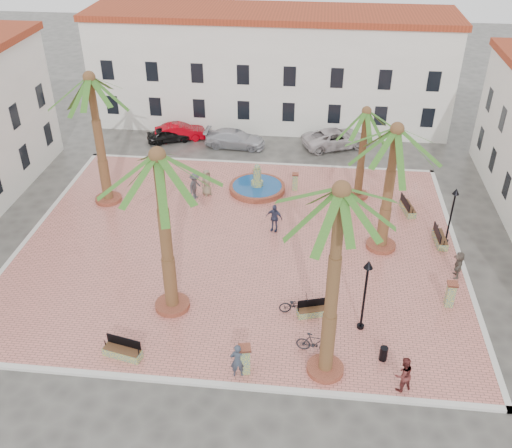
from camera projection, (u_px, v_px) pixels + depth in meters
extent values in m
plane|color=#56544F|center=(240.00, 245.00, 34.53)|extent=(120.00, 120.00, 0.00)
cube|color=#DE7D70|center=(240.00, 244.00, 34.49)|extent=(26.00, 22.00, 0.15)
cube|color=silver|center=(259.00, 164.00, 43.71)|extent=(26.30, 0.30, 0.16)
cube|color=silver|center=(206.00, 384.00, 25.26)|extent=(26.30, 0.30, 0.16)
cube|color=silver|center=(460.00, 258.00, 33.28)|extent=(0.30, 22.30, 0.16)
cube|color=silver|center=(34.00, 231.00, 35.69)|extent=(0.30, 22.30, 0.16)
cube|color=white|center=(270.00, 71.00, 48.89)|extent=(30.00, 7.00, 9.00)
cube|color=#A1371D|center=(271.00, 13.00, 46.35)|extent=(30.40, 7.40, 0.50)
cube|color=black|center=(112.00, 105.00, 48.43)|extent=(1.00, 0.12, 1.60)
cube|color=black|center=(155.00, 107.00, 48.08)|extent=(1.00, 0.12, 1.60)
cube|color=black|center=(199.00, 108.00, 47.73)|extent=(1.00, 0.12, 1.60)
cube|color=black|center=(244.00, 110.00, 47.38)|extent=(1.00, 0.12, 1.60)
cube|color=black|center=(288.00, 112.00, 47.03)|extent=(1.00, 0.12, 1.60)
cube|color=black|center=(334.00, 114.00, 46.69)|extent=(1.00, 0.12, 1.60)
cube|color=black|center=(381.00, 116.00, 46.34)|extent=(1.00, 0.12, 1.60)
cube|color=black|center=(428.00, 118.00, 45.99)|extent=(1.00, 0.12, 1.60)
cube|color=black|center=(107.00, 70.00, 46.82)|extent=(1.00, 0.12, 1.60)
cube|color=black|center=(152.00, 71.00, 46.47)|extent=(1.00, 0.12, 1.60)
cube|color=black|center=(197.00, 73.00, 46.12)|extent=(1.00, 0.12, 1.60)
cube|color=black|center=(243.00, 75.00, 45.77)|extent=(1.00, 0.12, 1.60)
cube|color=black|center=(290.00, 76.00, 45.43)|extent=(1.00, 0.12, 1.60)
cube|color=black|center=(337.00, 78.00, 45.08)|extent=(1.00, 0.12, 1.60)
cube|color=black|center=(385.00, 80.00, 44.73)|extent=(1.00, 0.12, 1.60)
cube|color=black|center=(434.00, 81.00, 44.38)|extent=(1.00, 0.12, 1.60)
cube|color=black|center=(507.00, 186.00, 36.32)|extent=(0.12, 1.00, 1.60)
cube|color=black|center=(493.00, 160.00, 39.43)|extent=(0.12, 1.00, 1.60)
cube|color=black|center=(481.00, 138.00, 42.55)|extent=(0.12, 1.00, 1.60)
cube|color=black|center=(503.00, 119.00, 37.82)|extent=(0.12, 1.00, 1.60)
cube|color=black|center=(490.00, 100.00, 40.94)|extent=(0.12, 1.00, 1.60)
cube|color=black|center=(24.00, 157.00, 39.87)|extent=(0.12, 1.00, 1.60)
cube|color=black|center=(48.00, 134.00, 43.23)|extent=(0.12, 1.00, 1.60)
cube|color=black|center=(14.00, 116.00, 38.26)|extent=(0.12, 1.00, 1.60)
cube|color=black|center=(40.00, 96.00, 41.62)|extent=(0.12, 1.00, 1.60)
cylinder|color=#9C4934|center=(257.00, 188.00, 39.94)|extent=(3.91, 3.91, 0.37)
cylinder|color=#194C8C|center=(257.00, 186.00, 39.85)|extent=(3.45, 3.45, 0.06)
cylinder|color=#859660|center=(257.00, 185.00, 39.84)|extent=(0.84, 0.84, 0.75)
cylinder|color=#859660|center=(257.00, 176.00, 39.44)|extent=(0.56, 0.56, 1.12)
sphere|color=#859660|center=(257.00, 167.00, 39.06)|extent=(0.41, 0.41, 0.41)
cylinder|color=#9C4934|center=(109.00, 199.00, 38.73)|extent=(1.76, 1.76, 0.26)
cylinder|color=brown|center=(99.00, 141.00, 36.44)|extent=(0.57, 0.57, 8.30)
sphere|color=brown|center=(89.00, 77.00, 34.21)|extent=(0.77, 0.77, 0.77)
cylinder|color=#9C4934|center=(173.00, 305.00, 29.46)|extent=(1.78, 1.78, 0.27)
cylinder|color=brown|center=(165.00, 235.00, 27.13)|extent=(0.58, 0.58, 8.39)
sphere|color=brown|center=(157.00, 155.00, 24.88)|extent=(0.78, 0.78, 0.78)
cylinder|color=#9C4934|center=(325.00, 368.00, 25.76)|extent=(1.68, 1.68, 0.25)
cylinder|color=brown|center=(333.00, 287.00, 23.25)|extent=(0.54, 0.54, 9.10)
sphere|color=brown|center=(342.00, 190.00, 20.81)|extent=(0.73, 0.73, 0.73)
cylinder|color=#9C4934|center=(381.00, 245.00, 34.05)|extent=(1.75, 1.75, 0.26)
cylinder|color=brown|center=(389.00, 190.00, 32.02)|extent=(0.57, 0.57, 7.31)
sphere|color=brown|center=(397.00, 129.00, 30.05)|extent=(0.76, 0.76, 0.76)
cylinder|color=#9C4934|center=(357.00, 195.00, 39.26)|extent=(1.44, 1.44, 0.22)
cylinder|color=brown|center=(362.00, 154.00, 37.61)|extent=(0.47, 0.47, 5.97)
sphere|color=brown|center=(367.00, 111.00, 36.00)|extent=(0.63, 0.63, 0.63)
cube|color=#859660|center=(123.00, 353.00, 26.46)|extent=(1.93, 0.96, 0.41)
cube|color=#56351E|center=(122.00, 349.00, 26.33)|extent=(1.82, 0.89, 0.06)
cube|color=black|center=(124.00, 342.00, 26.36)|extent=(1.72, 0.44, 0.52)
cylinder|color=black|center=(105.00, 343.00, 26.50)|extent=(0.05, 0.05, 0.31)
cylinder|color=black|center=(139.00, 352.00, 26.02)|extent=(0.05, 0.05, 0.31)
cube|color=#859660|center=(313.00, 312.00, 28.89)|extent=(1.73, 0.97, 0.37)
cube|color=#56351E|center=(313.00, 309.00, 28.77)|extent=(1.63, 0.90, 0.06)
cube|color=black|center=(313.00, 303.00, 28.81)|extent=(1.51, 0.50, 0.46)
cylinder|color=black|center=(299.00, 309.00, 28.59)|extent=(0.05, 0.05, 0.28)
cylinder|color=black|center=(328.00, 306.00, 28.84)|extent=(0.05, 0.05, 0.28)
cube|color=#859660|center=(440.00, 240.00, 34.40)|extent=(0.69, 1.91, 0.42)
cube|color=#56351E|center=(441.00, 236.00, 34.27)|extent=(0.63, 1.80, 0.06)
cube|color=black|center=(437.00, 232.00, 34.13)|extent=(0.16, 1.77, 0.52)
cylinder|color=black|center=(444.00, 243.00, 33.45)|extent=(0.05, 0.05, 0.31)
cylinder|color=black|center=(438.00, 227.00, 34.95)|extent=(0.05, 0.05, 0.31)
cube|color=#859660|center=(408.00, 209.00, 37.45)|extent=(0.94, 1.95, 0.42)
cube|color=#56351E|center=(408.00, 206.00, 37.32)|extent=(0.87, 1.84, 0.06)
cube|color=black|center=(405.00, 202.00, 37.15)|extent=(0.41, 1.74, 0.52)
cylinder|color=black|center=(413.00, 211.00, 36.51)|extent=(0.05, 0.05, 0.31)
cylinder|color=black|center=(404.00, 198.00, 38.00)|extent=(0.05, 0.05, 0.31)
cylinder|color=black|center=(360.00, 326.00, 28.17)|extent=(0.36, 0.36, 0.16)
cylinder|color=black|center=(364.00, 297.00, 27.18)|extent=(0.12, 0.12, 3.63)
cone|color=black|center=(369.00, 264.00, 26.13)|extent=(0.44, 0.44, 0.40)
sphere|color=beige|center=(368.00, 267.00, 26.21)|extent=(0.24, 0.24, 0.24)
cylinder|color=black|center=(445.00, 241.00, 34.52)|extent=(0.33, 0.33, 0.15)
cylinder|color=black|center=(450.00, 218.00, 33.63)|extent=(0.11, 0.11, 3.29)
cone|color=black|center=(456.00, 191.00, 32.67)|extent=(0.40, 0.40, 0.37)
sphere|color=beige|center=(456.00, 193.00, 32.74)|extent=(0.22, 0.22, 0.22)
cube|color=#859660|center=(245.00, 360.00, 25.39)|extent=(0.52, 0.52, 1.41)
cube|color=#9C4934|center=(245.00, 348.00, 24.99)|extent=(0.65, 0.65, 0.11)
cube|color=#859660|center=(295.00, 182.00, 39.77)|extent=(0.37, 0.37, 1.18)
cube|color=#9C4934|center=(295.00, 174.00, 39.43)|extent=(0.46, 0.46, 0.09)
cube|color=#859660|center=(450.00, 295.00, 29.27)|extent=(0.42, 0.42, 1.35)
cube|color=#9C4934|center=(453.00, 284.00, 28.88)|extent=(0.53, 0.53, 0.10)
cylinder|color=black|center=(383.00, 354.00, 26.21)|extent=(0.37, 0.37, 0.72)
imported|color=#343D4D|center=(237.00, 360.00, 25.12)|extent=(0.74, 0.57, 1.81)
imported|color=black|center=(297.00, 305.00, 28.93)|extent=(1.92, 0.91, 0.97)
imported|color=maroon|center=(403.00, 374.00, 24.45)|extent=(1.09, 1.00, 1.79)
imported|color=black|center=(315.00, 343.00, 26.51)|extent=(1.88, 0.82, 1.09)
imported|color=#837258|center=(207.00, 183.00, 39.02)|extent=(1.08, 1.04, 1.86)
imported|color=#373E5C|center=(274.00, 218.00, 35.18)|extent=(1.16, 0.74, 1.83)
imported|color=#454449|center=(195.00, 186.00, 38.60)|extent=(1.05, 1.37, 1.88)
imported|color=#64574D|center=(458.00, 265.00, 31.27)|extent=(0.74, 1.55, 1.61)
imported|color=black|center=(169.00, 135.00, 47.04)|extent=(3.90, 2.74, 1.23)
imported|color=#AE000C|center=(180.00, 132.00, 47.35)|extent=(4.45, 2.59, 1.38)
imported|color=silver|center=(235.00, 139.00, 46.13)|extent=(5.00, 2.28, 1.42)
imported|color=silver|center=(336.00, 138.00, 46.09)|extent=(5.93, 4.40, 1.50)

